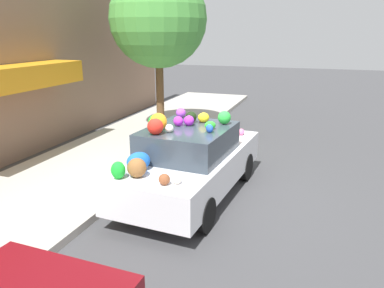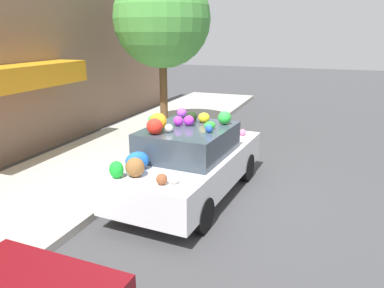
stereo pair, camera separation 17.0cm
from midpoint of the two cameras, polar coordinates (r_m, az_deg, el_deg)
The scene contains 5 objects.
ground_plane at distance 7.76m, azimuth -1.61°, elevation -7.63°, with size 60.00×60.00×0.00m, color #424244.
sidewalk_curb at distance 8.99m, azimuth -17.96°, elevation -4.51°, with size 24.00×3.20×0.14m.
street_tree at distance 11.67m, azimuth -5.61°, elevation 18.40°, with size 2.88×2.88×4.88m.
fire_hydrant at distance 9.30m, azimuth -9.10°, elevation -0.46°, with size 0.20×0.20×0.70m.
art_car at distance 7.40m, azimuth -0.82°, elevation -2.40°, with size 4.14×1.96×1.77m.
Camera 1 is at (-6.63, -2.46, 3.19)m, focal length 35.00 mm.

